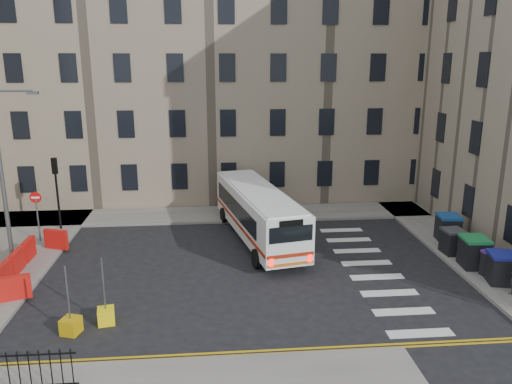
{
  "coord_description": "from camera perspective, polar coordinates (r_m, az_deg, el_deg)",
  "views": [
    {
      "loc": [
        -3.27,
        -21.36,
        9.5
      ],
      "look_at": [
        -1.12,
        2.91,
        3.0
      ],
      "focal_mm": 35.0,
      "sensor_mm": 36.0,
      "label": 1
    }
  ],
  "objects": [
    {
      "name": "no_entry_north",
      "position": [
        28.45,
        -23.8,
        -1.5
      ],
      "size": [
        0.6,
        0.08,
        3.0
      ],
      "color": "#595B5E",
      "rests_on": "pavement_west"
    },
    {
      "name": "ground",
      "position": [
        23.61,
        3.37,
        -8.82
      ],
      "size": [
        120.0,
        120.0,
        0.0
      ],
      "primitive_type": "plane",
      "color": "black",
      "rests_on": "ground"
    },
    {
      "name": "roadworks_barriers",
      "position": [
        25.1,
        -24.85,
        -7.17
      ],
      "size": [
        1.66,
        6.26,
        1.0
      ],
      "color": "red",
      "rests_on": "pavement_west"
    },
    {
      "name": "bollard_yellow",
      "position": [
        19.82,
        -16.75,
        -13.41
      ],
      "size": [
        0.71,
        0.71,
        0.6
      ],
      "primitive_type": "cube",
      "rotation": [
        0.0,
        0.0,
        0.2
      ],
      "color": "yellow",
      "rests_on": "ground"
    },
    {
      "name": "bus",
      "position": [
        26.74,
        0.24,
        -2.27
      ],
      "size": [
        4.27,
        10.38,
        2.75
      ],
      "rotation": [
        0.0,
        0.0,
        0.2
      ],
      "color": "white",
      "rests_on": "ground"
    },
    {
      "name": "pavement_north",
      "position": [
        31.53,
        -9.8,
        -2.69
      ],
      "size": [
        36.0,
        3.2,
        0.15
      ],
      "primitive_type": "cube",
      "color": "slate",
      "rests_on": "ground"
    },
    {
      "name": "streetlamp",
      "position": [
        25.83,
        -27.08,
        1.75
      ],
      "size": [
        0.5,
        0.22,
        8.14
      ],
      "color": "#595B5E",
      "rests_on": "pavement_west"
    },
    {
      "name": "wheelie_bin_b",
      "position": [
        24.6,
        25.73,
        -7.49
      ],
      "size": [
        1.14,
        1.24,
        1.17
      ],
      "rotation": [
        0.0,
        0.0,
        0.24
      ],
      "color": "black",
      "rests_on": "pavement_east"
    },
    {
      "name": "pavement_east",
      "position": [
        29.71,
        19.7,
        -4.47
      ],
      "size": [
        2.4,
        26.0,
        0.15
      ],
      "primitive_type": "cube",
      "color": "slate",
      "rests_on": "ground"
    },
    {
      "name": "wheelie_bin_e",
      "position": [
        28.39,
        21.09,
        -3.83
      ],
      "size": [
        1.24,
        1.39,
        1.4
      ],
      "rotation": [
        0.0,
        0.0,
        -0.12
      ],
      "color": "black",
      "rests_on": "pavement_east"
    },
    {
      "name": "wheelie_bin_d",
      "position": [
        26.68,
        21.58,
        -5.26
      ],
      "size": [
        1.03,
        1.16,
        1.23
      ],
      "rotation": [
        0.0,
        0.0,
        0.05
      ],
      "color": "black",
      "rests_on": "pavement_east"
    },
    {
      "name": "wheelie_bin_a",
      "position": [
        24.11,
        26.17,
        -7.78
      ],
      "size": [
        1.28,
        1.4,
        1.33
      ],
      "rotation": [
        0.0,
        0.0,
        -0.22
      ],
      "color": "black",
      "rests_on": "pavement_east"
    },
    {
      "name": "bollard_chevron",
      "position": [
        19.56,
        -20.38,
        -14.14
      ],
      "size": [
        0.76,
        0.76,
        0.6
      ],
      "primitive_type": "cube",
      "rotation": [
        0.0,
        0.0,
        -0.31
      ],
      "color": "#BF920B",
      "rests_on": "ground"
    },
    {
      "name": "wheelie_bin_c",
      "position": [
        25.33,
        23.63,
        -6.3
      ],
      "size": [
        1.23,
        1.39,
        1.43
      ],
      "rotation": [
        0.0,
        0.0,
        -0.09
      ],
      "color": "black",
      "rests_on": "pavement_east"
    },
    {
      "name": "terrace_north",
      "position": [
        37.06,
        -11.13,
        13.3
      ],
      "size": [
        38.3,
        10.8,
        17.2
      ],
      "color": "gray",
      "rests_on": "ground"
    },
    {
      "name": "traffic_light_nw",
      "position": [
        29.94,
        -21.87,
        1.05
      ],
      "size": [
        0.28,
        0.22,
        4.1
      ],
      "color": "black",
      "rests_on": "pavement_west"
    }
  ]
}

